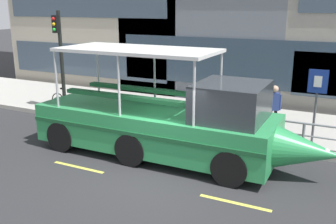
# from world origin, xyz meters

# --- Properties ---
(ground_plane) EXTENTS (120.00, 120.00, 0.00)m
(ground_plane) POSITION_xyz_m (0.00, 0.00, 0.00)
(ground_plane) COLOR #2B2B2D
(sidewalk) EXTENTS (32.00, 4.80, 0.18)m
(sidewalk) POSITION_xyz_m (0.00, 5.60, 0.09)
(sidewalk) COLOR #A8A59E
(sidewalk) RESTS_ON ground_plane
(curb_edge) EXTENTS (32.00, 0.18, 0.18)m
(curb_edge) POSITION_xyz_m (0.00, 3.11, 0.09)
(curb_edge) COLOR #B2ADA3
(curb_edge) RESTS_ON ground_plane
(lane_centreline) EXTENTS (25.80, 0.12, 0.01)m
(lane_centreline) POSITION_xyz_m (-0.00, -0.77, 0.00)
(lane_centreline) COLOR #DBD64C
(lane_centreline) RESTS_ON ground_plane
(curb_guardrail) EXTENTS (11.45, 0.09, 0.84)m
(curb_guardrail) POSITION_xyz_m (-0.40, 3.45, 0.75)
(curb_guardrail) COLOR gray
(curb_guardrail) RESTS_ON sidewalk
(traffic_light_pole) EXTENTS (0.24, 0.46, 4.27)m
(traffic_light_pole) POSITION_xyz_m (-6.76, 3.64, 2.76)
(traffic_light_pole) COLOR black
(traffic_light_pole) RESTS_ON sidewalk
(parking_sign) EXTENTS (0.60, 0.12, 2.51)m
(parking_sign) POSITION_xyz_m (3.63, 3.91, 1.88)
(parking_sign) COLOR #4C4F54
(parking_sign) RESTS_ON sidewalk
(leaned_bicycle) EXTENTS (1.74, 0.46, 0.96)m
(leaned_bicycle) POSITION_xyz_m (-6.63, 3.70, 0.56)
(leaned_bicycle) COLOR black
(leaned_bicycle) RESTS_ON sidewalk
(duck_tour_boat) EXTENTS (9.54, 2.57, 3.37)m
(duck_tour_boat) POSITION_xyz_m (-0.33, 1.20, 1.11)
(duck_tour_boat) COLOR #2D9351
(duck_tour_boat) RESTS_ON ground_plane
(pedestrian_near_bow) EXTENTS (0.46, 0.33, 1.78)m
(pedestrian_near_bow) POSITION_xyz_m (2.21, 4.37, 1.25)
(pedestrian_near_bow) COLOR black
(pedestrian_near_bow) RESTS_ON sidewalk
(pedestrian_mid_left) EXTENTS (0.32, 0.44, 1.70)m
(pedestrian_mid_left) POSITION_xyz_m (-0.46, 5.02, 1.21)
(pedestrian_mid_left) COLOR black
(pedestrian_mid_left) RESTS_ON sidewalk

